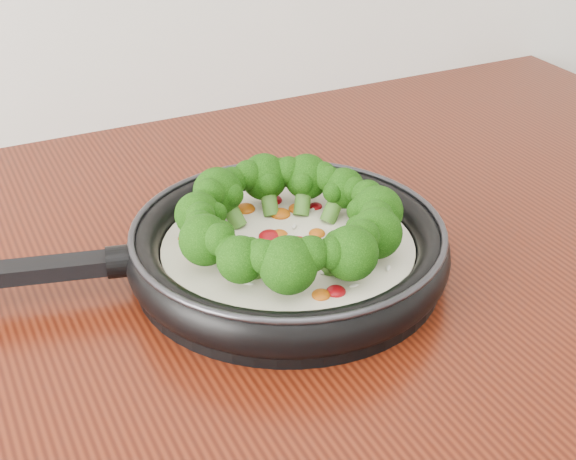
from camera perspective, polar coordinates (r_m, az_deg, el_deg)
name	(u,v)px	position (r m, az deg, el deg)	size (l,w,h in m)	color
skillet	(286,243)	(0.81, -0.15, -0.88)	(0.53, 0.39, 0.09)	black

